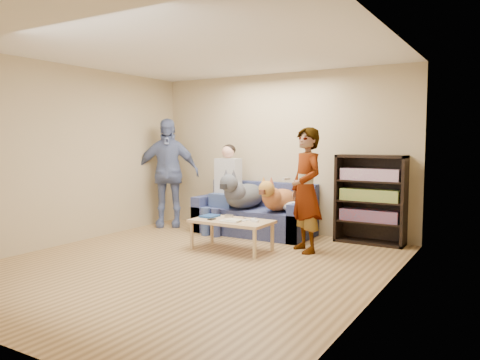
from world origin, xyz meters
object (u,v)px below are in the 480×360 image
Objects in this scene: person_seated at (225,185)px; camera_silver at (229,216)px; person_standing_left at (167,173)px; dog_gray at (242,194)px; notebook_blue at (210,216)px; coffee_table at (232,223)px; bookshelf at (371,197)px; dog_tan at (278,198)px; person_standing_right at (306,190)px; sofa at (255,216)px.

camera_silver is at bearing -54.42° from person_seated.
person_standing_left is 1.48× the size of dog_gray.
camera_silver is (0.28, 0.07, 0.01)m from notebook_blue.
bookshelf reaches higher than coffee_table.
notebook_blue is 0.24× the size of coffee_table.
notebook_blue is 0.18× the size of person_seated.
person_standing_left reaches higher than person_seated.
bookshelf is at bearing 17.14° from dog_tan.
camera_silver is 0.10× the size of coffee_table.
bookshelf is (2.30, 0.36, -0.09)m from person_seated.
notebook_blue is 0.20× the size of dog_gray.
dog_tan is 1.05m from coffee_table.
notebook_blue is 1.14m from dog_tan.
person_standing_left reaches higher than person_standing_right.
person_standing_left is 17.14× the size of camera_silver.
person_standing_right reaches higher than dog_gray.
person_standing_left is 1.45× the size of bookshelf.
coffee_table is at bearing -76.50° from sofa.
person_standing_left is 1.63× the size of dog_tan.
person_standing_left is 2.15m from dog_tan.
camera_silver is 0.18m from coffee_table.
notebook_blue is 1.12m from person_seated.
person_standing_right is 1.15× the size of person_seated.
person_seated is 0.41m from dog_gray.
notebook_blue is 0.41m from coffee_table.
coffee_table is at bearing -58.76° from person_standing_left.
bookshelf is at bearing 13.32° from dog_gray.
camera_silver is at bearing -71.70° from dog_gray.
sofa is at bearing 83.94° from notebook_blue.
notebook_blue is 0.23× the size of dog_tan.
person_seated is 1.13× the size of bookshelf.
dog_tan is at bearing 69.61° from camera_silver.
coffee_table is (1.92, -0.94, -0.57)m from person_standing_left.
coffee_table is (-0.91, -0.45, -0.47)m from person_standing_right.
person_seated is (-0.38, 0.99, 0.34)m from notebook_blue.
bookshelf reaches higher than sofa.
person_standing_right is 0.92m from dog_tan.
camera_silver is at bearing -57.17° from person_standing_left.
dog_tan is (-0.70, 0.55, -0.22)m from person_standing_right.
camera_silver is 1.08m from sofa.
person_seated is at bearing -27.39° from person_standing_left.
bookshelf is at bearing 8.91° from person_seated.
person_seated is at bearing 126.80° from coffee_table.
person_seated is 1.27× the size of dog_tan.
dog_gray is at bearing 112.55° from coffee_table.
person_standing_right is at bearing -21.22° from dog_gray.
notebook_blue is at bearing -63.05° from person_standing_left.
person_standing_left reaches higher than bookshelf.
dog_gray is at bearing -117.47° from sofa.
dog_gray reaches higher than sofa.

